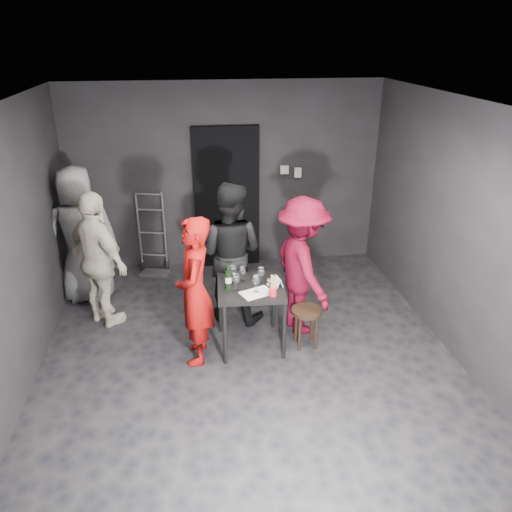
{
  "coord_description": "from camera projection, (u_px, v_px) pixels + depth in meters",
  "views": [
    {
      "loc": [
        -0.58,
        -4.55,
        3.29
      ],
      "look_at": [
        0.12,
        0.25,
        1.1
      ],
      "focal_mm": 35.0,
      "sensor_mm": 36.0,
      "label": 1
    }
  ],
  "objects": [
    {
      "name": "bystander_cream",
      "position": [
        98.0,
        253.0,
        5.8
      ],
      "size": [
        1.13,
        1.15,
        1.86
      ],
      "primitive_type": "imported",
      "rotation": [
        0.0,
        0.0,
        2.32
      ],
      "color": "beige",
      "rests_on": "floor"
    },
    {
      "name": "wall_back",
      "position": [
        226.0,
        178.0,
        7.23
      ],
      "size": [
        4.5,
        0.04,
        2.7
      ],
      "primitive_type": "cube",
      "color": "black",
      "rests_on": "ground"
    },
    {
      "name": "wine_glass_e",
      "position": [
        270.0,
        286.0,
        5.24
      ],
      "size": [
        0.1,
        0.1,
        0.19
      ],
      "primitive_type": null,
      "rotation": [
        0.0,
        0.0,
        -0.39
      ],
      "color": "white",
      "rests_on": "tasting_table"
    },
    {
      "name": "wallbox_lower",
      "position": [
        298.0,
        172.0,
        7.3
      ],
      "size": [
        0.1,
        0.06,
        0.14
      ],
      "primitive_type": "cube",
      "color": "#B7B7B2",
      "rests_on": "wall_back"
    },
    {
      "name": "wine_glass_c",
      "position": [
        243.0,
        274.0,
        5.51
      ],
      "size": [
        0.09,
        0.09,
        0.19
      ],
      "primitive_type": null,
      "rotation": [
        0.0,
        0.0,
        -0.25
      ],
      "color": "white",
      "rests_on": "tasting_table"
    },
    {
      "name": "breadstick_cup",
      "position": [
        273.0,
        286.0,
        5.2
      ],
      "size": [
        0.08,
        0.08,
        0.25
      ],
      "rotation": [
        0.0,
        0.0,
        -0.16
      ],
      "color": "red",
      "rests_on": "tasting_table"
    },
    {
      "name": "tasting_mat",
      "position": [
        257.0,
        293.0,
        5.3
      ],
      "size": [
        0.39,
        0.33,
        0.0
      ],
      "primitive_type": "cube",
      "rotation": [
        0.0,
        0.0,
        0.39
      ],
      "color": "white",
      "rests_on": "tasting_table"
    },
    {
      "name": "wine_glass_d",
      "position": [
        256.0,
        283.0,
        5.27
      ],
      "size": [
        0.1,
        0.1,
        0.22
      ],
      "primitive_type": null,
      "rotation": [
        0.0,
        0.0,
        -0.22
      ],
      "color": "white",
      "rests_on": "tasting_table"
    },
    {
      "name": "wine_glass_b",
      "position": [
        233.0,
        273.0,
        5.49
      ],
      "size": [
        0.11,
        0.11,
        0.22
      ],
      "primitive_type": null,
      "rotation": [
        0.0,
        0.0,
        -0.4
      ],
      "color": "white",
      "rests_on": "tasting_table"
    },
    {
      "name": "ceiling",
      "position": [
        247.0,
        104.0,
        4.42
      ],
      "size": [
        4.5,
        5.0,
        0.02
      ],
      "primitive_type": "cube",
      "color": "silver",
      "rests_on": "ground"
    },
    {
      "name": "reserved_card",
      "position": [
        277.0,
        282.0,
        5.42
      ],
      "size": [
        0.11,
        0.15,
        0.11
      ],
      "primitive_type": null,
      "rotation": [
        0.0,
        0.0,
        0.19
      ],
      "color": "white",
      "rests_on": "tasting_table"
    },
    {
      "name": "tasting_table",
      "position": [
        251.0,
        294.0,
        5.48
      ],
      "size": [
        0.72,
        0.72,
        0.75
      ],
      "rotation": [
        0.0,
        0.0,
        -0.06
      ],
      "color": "black",
      "rests_on": "floor"
    },
    {
      "name": "wine_glass_a",
      "position": [
        236.0,
        282.0,
        5.3
      ],
      "size": [
        0.11,
        0.11,
        0.22
      ],
      "primitive_type": null,
      "rotation": [
        0.0,
        0.0,
        -0.42
      ],
      "color": "white",
      "rests_on": "tasting_table"
    },
    {
      "name": "hand_truck",
      "position": [
        154.0,
        258.0,
        7.39
      ],
      "size": [
        0.4,
        0.34,
        1.21
      ],
      "rotation": [
        0.0,
        0.0,
        -0.24
      ],
      "color": "#B2B2B7",
      "rests_on": "floor"
    },
    {
      "name": "wallbox_upper",
      "position": [
        284.0,
        170.0,
        7.26
      ],
      "size": [
        0.12,
        0.06,
        0.12
      ],
      "primitive_type": "cube",
      "color": "#B7B7B2",
      "rests_on": "wall_back"
    },
    {
      "name": "woman_black",
      "position": [
        229.0,
        242.0,
        5.91
      ],
      "size": [
        1.11,
        0.89,
        2.02
      ],
      "primitive_type": "imported",
      "rotation": [
        0.0,
        0.0,
        2.72
      ],
      "color": "black",
      "rests_on": "floor"
    },
    {
      "name": "floor",
      "position": [
        249.0,
        356.0,
        5.53
      ],
      "size": [
        4.5,
        5.0,
        0.02
      ],
      "primitive_type": "cube",
      "color": "black",
      "rests_on": "ground"
    },
    {
      "name": "wall_right",
      "position": [
        459.0,
        232.0,
        5.27
      ],
      "size": [
        0.04,
        5.0,
        2.7
      ],
      "primitive_type": "cube",
      "color": "black",
      "rests_on": "ground"
    },
    {
      "name": "stool",
      "position": [
        306.0,
        317.0,
        5.57
      ],
      "size": [
        0.34,
        0.34,
        0.47
      ],
      "rotation": [
        0.0,
        0.0,
        -0.43
      ],
      "color": "black",
      "rests_on": "floor"
    },
    {
      "name": "wall_front",
      "position": [
        307.0,
        420.0,
        2.72
      ],
      "size": [
        4.5,
        0.04,
        2.7
      ],
      "primitive_type": "cube",
      "color": "black",
      "rests_on": "ground"
    },
    {
      "name": "bystander_grey",
      "position": [
        80.0,
        222.0,
        6.3
      ],
      "size": [
        1.13,
        0.7,
        2.19
      ],
      "primitive_type": "imported",
      "rotation": [
        0.0,
        0.0,
        3.25
      ],
      "color": "slate",
      "rests_on": "floor"
    },
    {
      "name": "man_maroon",
      "position": [
        303.0,
        260.0,
        5.69
      ],
      "size": [
        0.79,
        1.26,
        1.81
      ],
      "primitive_type": "imported",
      "rotation": [
        0.0,
        0.0,
        1.8
      ],
      "color": "#60071C",
      "rests_on": "floor"
    },
    {
      "name": "server_red",
      "position": [
        194.0,
        285.0,
        5.15
      ],
      "size": [
        0.47,
        0.68,
        1.78
      ],
      "primitive_type": "imported",
      "rotation": [
        0.0,
        0.0,
        -1.64
      ],
      "color": "#A50C0A",
      "rests_on": "floor"
    },
    {
      "name": "wall_left",
      "position": [
        11.0,
        257.0,
        4.69
      ],
      "size": [
        0.04,
        5.0,
        2.7
      ],
      "primitive_type": "cube",
      "color": "black",
      "rests_on": "ground"
    },
    {
      "name": "doorway",
      "position": [
        227.0,
        199.0,
        7.3
      ],
      "size": [
        0.95,
        0.1,
        2.1
      ],
      "primitive_type": "cube",
      "color": "black",
      "rests_on": "ground"
    },
    {
      "name": "wine_glass_f",
      "position": [
        261.0,
        275.0,
        5.47
      ],
      "size": [
        0.1,
        0.1,
        0.21
      ],
      "primitive_type": null,
      "rotation": [
        0.0,
        0.0,
        -0.25
      ],
      "color": "white",
      "rests_on": "tasting_table"
    },
    {
      "name": "wine_bottle",
      "position": [
        228.0,
        280.0,
        5.34
      ],
      "size": [
        0.07,
        0.07,
        0.29
      ],
      "rotation": [
        0.0,
        0.0,
        0.09
      ],
      "color": "black",
      "rests_on": "tasting_table"
    }
  ]
}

